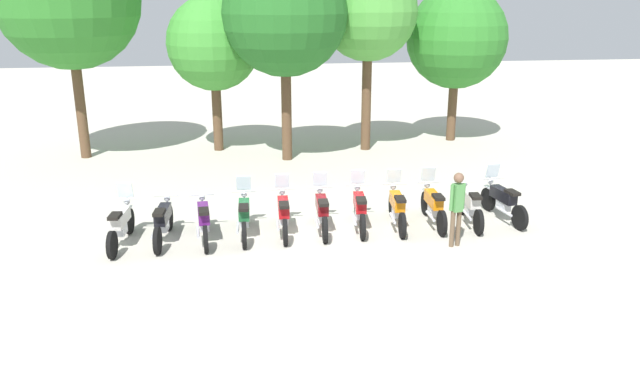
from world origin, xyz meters
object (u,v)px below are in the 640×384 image
(motorcycle_0, at_px, (121,224))
(motorcycle_8, at_px, (433,205))
(motorcycle_7, at_px, (397,207))
(tree_4, at_px, (457,38))
(motorcycle_4, at_px, (283,213))
(motorcycle_9, at_px, (470,205))
(person_0, at_px, (457,203))
(tree_1, at_px, (214,44))
(motorcycle_6, at_px, (359,208))
(motorcycle_3, at_px, (244,215))
(motorcycle_2, at_px, (204,220))
(motorcycle_5, at_px, (322,211))
(motorcycle_10, at_px, (503,200))
(tree_3, at_px, (368,12))
(motorcycle_1, at_px, (163,221))
(tree_2, at_px, (285,14))

(motorcycle_0, relative_size, motorcycle_8, 1.00)
(motorcycle_7, height_order, tree_4, tree_4)
(motorcycle_4, height_order, motorcycle_9, motorcycle_4)
(motorcycle_9, height_order, person_0, person_0)
(person_0, bearing_deg, tree_1, -166.22)
(motorcycle_6, height_order, motorcycle_8, same)
(motorcycle_7, bearing_deg, motorcycle_3, 96.75)
(motorcycle_0, relative_size, motorcycle_2, 1.00)
(motorcycle_5, bearing_deg, motorcycle_4, 94.93)
(motorcycle_0, bearing_deg, motorcycle_8, -82.10)
(motorcycle_0, xyz_separation_m, tree_4, (11.53, 9.76, 3.55))
(motorcycle_10, bearing_deg, tree_1, 32.84)
(motorcycle_2, relative_size, motorcycle_9, 1.00)
(motorcycle_6, height_order, motorcycle_10, same)
(motorcycle_5, distance_m, motorcycle_9, 3.88)
(motorcycle_6, relative_size, tree_3, 0.32)
(motorcycle_4, relative_size, motorcycle_7, 1.00)
(motorcycle_2, bearing_deg, motorcycle_7, -91.33)
(motorcycle_2, xyz_separation_m, tree_3, (5.79, 8.60, 4.59))
(motorcycle_3, relative_size, motorcycle_6, 1.00)
(motorcycle_1, distance_m, motorcycle_2, 0.97)
(motorcycle_9, bearing_deg, motorcycle_7, 94.19)
(person_0, height_order, tree_2, tree_2)
(motorcycle_7, bearing_deg, motorcycle_10, -82.38)
(motorcycle_8, height_order, tree_1, tree_1)
(motorcycle_6, bearing_deg, tree_3, -7.07)
(motorcycle_0, height_order, motorcycle_8, same)
(motorcycle_2, relative_size, person_0, 1.22)
(motorcycle_0, distance_m, motorcycle_10, 9.70)
(motorcycle_6, relative_size, motorcycle_10, 1.00)
(motorcycle_8, bearing_deg, motorcycle_5, 93.27)
(motorcycle_2, distance_m, motorcycle_4, 1.95)
(motorcycle_6, height_order, tree_1, tree_1)
(motorcycle_9, bearing_deg, person_0, 153.22)
(motorcycle_0, xyz_separation_m, tree_1, (2.12, 9.31, 3.46))
(motorcycle_5, bearing_deg, motorcycle_2, 97.68)
(motorcycle_2, height_order, motorcycle_10, motorcycle_10)
(motorcycle_10, bearing_deg, motorcycle_9, 92.85)
(motorcycle_3, distance_m, tree_1, 9.78)
(motorcycle_5, relative_size, person_0, 1.22)
(motorcycle_1, height_order, tree_2, tree_2)
(motorcycle_8, height_order, tree_2, tree_2)
(tree_2, bearing_deg, motorcycle_7, -73.08)
(motorcycle_4, height_order, motorcycle_6, same)
(motorcycle_5, relative_size, motorcycle_8, 1.00)
(motorcycle_7, bearing_deg, tree_4, -21.55)
(motorcycle_6, relative_size, motorcycle_8, 1.00)
(motorcycle_8, bearing_deg, tree_1, 34.43)
(tree_1, bearing_deg, motorcycle_1, -97.10)
(motorcycle_10, height_order, person_0, person_0)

